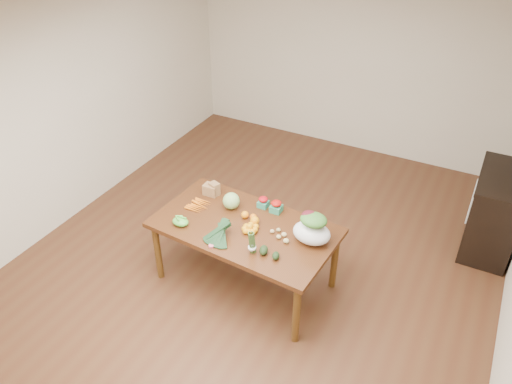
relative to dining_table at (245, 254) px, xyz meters
The scene contains 26 objects.
floor 0.56m from the dining_table, 91.44° to the left, with size 6.00×6.00×0.00m, color #52311C.
ceiling 2.36m from the dining_table, 91.44° to the left, with size 5.00×6.00×0.02m, color white.
room_walls 1.06m from the dining_table, 91.44° to the left, with size 5.02×6.02×2.70m.
dining_table is the anchor object (origin of this frame).
cabinet 2.88m from the dining_table, 39.85° to the left, with size 0.52×1.02×0.94m, color black.
dish_towel 2.67m from the dining_table, 42.99° to the left, with size 0.02×0.28×0.45m, color white.
paper_bag 0.81m from the dining_table, 151.46° to the left, with size 0.21×0.17×0.15m, color olive, non-canonical shape.
cabbage 0.57m from the dining_table, 142.71° to the left, with size 0.18×0.18×0.18m, color #A6D47A.
strawberry_basket_a 0.57m from the dining_table, 87.72° to the left, with size 0.10×0.10×0.09m, color red, non-canonical shape.
strawberry_basket_b 0.59m from the dining_table, 64.64° to the left, with size 0.11×0.11×0.10m, color red, non-canonical shape.
orange_a 0.43m from the dining_table, 117.14° to the left, with size 0.08×0.08×0.08m, color orange.
orange_b 0.43m from the dining_table, 76.99° to the left, with size 0.07×0.07×0.07m, color orange.
orange_c 0.43m from the dining_table, 43.58° to the left, with size 0.09×0.09×0.09m, color orange.
mandarin_cluster 0.44m from the dining_table, 34.42° to the right, with size 0.18×0.18×0.10m, color orange, non-canonical shape.
carrots 0.71m from the dining_table, behind, with size 0.22×0.24×0.03m, color orange, non-canonical shape.
snap_pea_bag 0.76m from the dining_table, 154.06° to the right, with size 0.17×0.13×0.08m, color #54B93E.
kale_bunch 0.57m from the dining_table, 110.05° to the right, with size 0.32×0.40×0.16m, color #15311C, non-canonical shape.
asparagus_bundle 0.65m from the dining_table, 51.72° to the right, with size 0.08×0.08×0.25m, color #467435, non-canonical shape.
potato_a 0.49m from the dining_table, ahead, with size 0.05×0.04×0.04m, color tan.
potato_b 0.55m from the dining_table, ahead, with size 0.05×0.04×0.04m, color #D2C279.
potato_c 0.58m from the dining_table, ahead, with size 0.05×0.05×0.05m, color #D2B679.
potato_d 0.52m from the dining_table, 12.64° to the left, with size 0.05×0.04×0.04m, color tan.
potato_e 0.62m from the dining_table, ahead, with size 0.06×0.05×0.05m, color tan.
avocado_a 0.61m from the dining_table, 38.54° to the right, with size 0.08×0.12×0.08m, color black.
avocado_b 0.70m from the dining_table, 31.23° to the right, with size 0.07×0.10×0.07m, color black.
salad_bag 0.86m from the dining_table, ahead, with size 0.37×0.28×0.28m, color white, non-canonical shape.
Camera 1 is at (1.93, -3.84, 3.81)m, focal length 35.00 mm.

